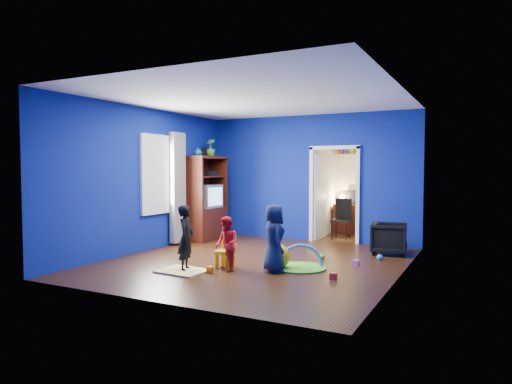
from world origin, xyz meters
The scene contains 33 objects.
floor centered at (0.00, 0.00, 0.00)m, with size 5.00×5.50×0.01m, color black.
ceiling centered at (0.00, 0.00, 2.90)m, with size 5.00×5.50×0.01m, color white.
wall_back centered at (0.00, 2.75, 1.45)m, with size 5.00×0.02×2.90m, color navy.
wall_front centered at (0.00, -2.75, 1.45)m, with size 5.00×0.02×2.90m, color navy.
wall_left centered at (-2.50, 0.00, 1.45)m, with size 0.02×5.50×2.90m, color navy.
wall_right centered at (2.50, 0.00, 1.45)m, with size 0.02×5.50×2.90m, color navy.
alcove centered at (0.60, 3.62, 1.25)m, with size 1.00×1.75×2.50m, color silver, non-canonical shape.
armchair centered at (1.99, 1.84, 0.31)m, with size 0.66×0.68×0.62m, color black.
child_black centered at (-0.68, -1.14, 0.54)m, with size 0.39×0.26×1.08m, color black.
child_navy centered at (0.63, -0.56, 0.55)m, with size 0.54×0.35×1.10m, color #10133B.
toddler_red centered at (-0.09, -0.86, 0.45)m, with size 0.43×0.34×0.89m, color #B31E13.
vase centered at (-2.22, 1.48, 2.06)m, with size 0.19×0.19×0.20m, color #0D646B.
potted_plant centered at (-2.22, 2.00, 2.17)m, with size 0.23×0.23×0.41m, color #34822F.
tv_armoire centered at (-2.22, 1.78, 0.98)m, with size 0.58×1.14×1.96m, color #40100A.
crt_tv centered at (-2.18, 1.78, 1.02)m, with size 0.46×0.70×0.54m, color silver.
yellow_blanket centered at (-0.68, -1.24, 0.01)m, with size 0.75×0.60×0.03m, color #F2E07A.
hopper_ball centered at (0.58, -0.31, 0.21)m, with size 0.41×0.41×0.41m, color yellow.
kid_chair centered at (-0.24, -0.66, 0.25)m, with size 0.28×0.28×0.50m, color yellow.
play_mat centered at (0.91, -0.12, 0.01)m, with size 0.88×0.88×0.02m, color green.
toy_arch centered at (0.91, -0.12, 0.02)m, with size 0.79×0.79×0.05m, color #3F8CD8.
window_left centered at (-2.48, 0.35, 1.55)m, with size 0.03×0.95×1.55m, color white.
curtain centered at (-2.37, 0.90, 1.25)m, with size 0.14×0.42×2.40m, color slate.
doorway centered at (0.60, 2.75, 1.05)m, with size 1.16×0.10×2.10m, color white.
study_desk centered at (0.60, 4.26, 0.38)m, with size 0.88×0.44×0.75m, color #3D140A.
desk_monitor centered at (0.60, 4.38, 0.95)m, with size 0.40×0.05×0.32m, color black.
desk_lamp centered at (0.32, 4.32, 0.93)m, with size 0.14×0.14×0.14m, color #FFD88C.
folding_chair centered at (0.60, 3.30, 0.46)m, with size 0.40×0.40×0.92m, color black.
book_shelf centered at (0.60, 4.37, 2.02)m, with size 0.88×0.24×0.04m, color white.
toy_0 centered at (1.64, -0.61, 0.05)m, with size 0.10×0.08×0.10m, color red.
toy_1 centered at (1.95, 1.18, 0.06)m, with size 0.11×0.11×0.11m, color #2981EA.
toy_2 centered at (-0.26, -1.08, 0.05)m, with size 0.10×0.08×0.10m, color orange.
toy_3 centered at (1.00, 0.74, 0.06)m, with size 0.11×0.11×0.11m, color green.
toy_4 centered at (1.69, 0.50, 0.05)m, with size 0.10×0.08×0.10m, color #C34AC7.
Camera 1 is at (3.69, -7.19, 1.68)m, focal length 32.00 mm.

